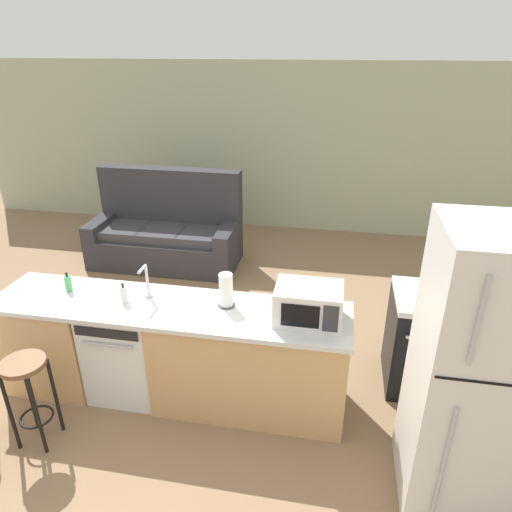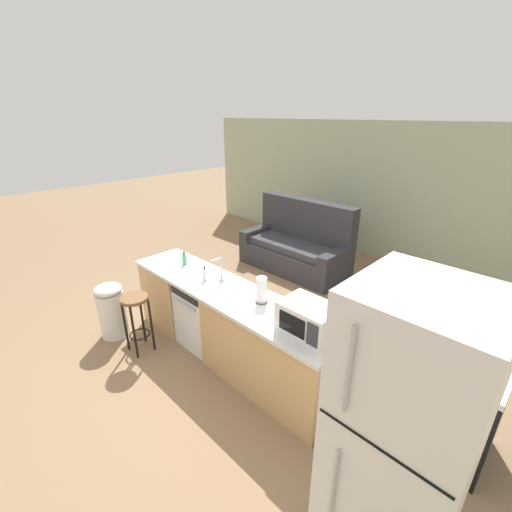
# 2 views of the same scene
# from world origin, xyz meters

# --- Properties ---
(ground_plane) EXTENTS (24.00, 24.00, 0.00)m
(ground_plane) POSITION_xyz_m (0.00, 0.00, 0.00)
(ground_plane) COLOR #896B4C
(wall_back) EXTENTS (10.00, 0.06, 2.60)m
(wall_back) POSITION_xyz_m (0.30, 4.20, 1.30)
(wall_back) COLOR #A8B293
(wall_back) RESTS_ON ground_plane
(kitchen_counter) EXTENTS (2.94, 0.66, 0.90)m
(kitchen_counter) POSITION_xyz_m (0.24, 0.00, 0.42)
(kitchen_counter) COLOR tan
(kitchen_counter) RESTS_ON ground_plane
(dishwasher) EXTENTS (0.58, 0.61, 0.84)m
(dishwasher) POSITION_xyz_m (-0.25, -0.00, 0.42)
(dishwasher) COLOR white
(dishwasher) RESTS_ON ground_plane
(stove_range) EXTENTS (0.76, 0.68, 0.90)m
(stove_range) POSITION_xyz_m (2.35, 0.55, 0.45)
(stove_range) COLOR black
(stove_range) RESTS_ON ground_plane
(refrigerator) EXTENTS (0.72, 0.73, 1.94)m
(refrigerator) POSITION_xyz_m (2.35, -0.55, 0.97)
(refrigerator) COLOR silver
(refrigerator) RESTS_ON ground_plane
(microwave) EXTENTS (0.50, 0.37, 0.28)m
(microwave) POSITION_xyz_m (1.27, -0.00, 1.04)
(microwave) COLOR white
(microwave) RESTS_ON kitchen_counter
(sink_faucet) EXTENTS (0.07, 0.18, 0.30)m
(sink_faucet) POSITION_xyz_m (-0.05, 0.09, 1.03)
(sink_faucet) COLOR silver
(sink_faucet) RESTS_ON kitchen_counter
(paper_towel_roll) EXTENTS (0.14, 0.14, 0.28)m
(paper_towel_roll) POSITION_xyz_m (0.62, 0.08, 1.04)
(paper_towel_roll) COLOR #4C4C51
(paper_towel_roll) RESTS_ON kitchen_counter
(soap_bottle) EXTENTS (0.06, 0.06, 0.18)m
(soap_bottle) POSITION_xyz_m (-0.21, -0.02, 0.97)
(soap_bottle) COLOR silver
(soap_bottle) RESTS_ON kitchen_counter
(dish_soap_bottle) EXTENTS (0.06, 0.06, 0.18)m
(dish_soap_bottle) POSITION_xyz_m (-0.75, 0.08, 0.97)
(dish_soap_bottle) COLOR #4CB266
(dish_soap_bottle) RESTS_ON kitchen_counter
(kettle) EXTENTS (0.21, 0.17, 0.19)m
(kettle) POSITION_xyz_m (2.52, 0.42, 0.99)
(kettle) COLOR #B2B2B7
(kettle) RESTS_ON stove_range
(bar_stool) EXTENTS (0.32, 0.32, 0.74)m
(bar_stool) POSITION_xyz_m (-0.70, -0.68, 0.54)
(bar_stool) COLOR brown
(bar_stool) RESTS_ON ground_plane
(trash_bin) EXTENTS (0.35, 0.35, 0.74)m
(trash_bin) POSITION_xyz_m (-1.24, -0.77, 0.38)
(trash_bin) COLOR white
(trash_bin) RESTS_ON ground_plane
(couch) EXTENTS (2.00, 0.91, 1.27)m
(couch) POSITION_xyz_m (-0.86, 2.61, 0.39)
(couch) COLOR #2D2D33
(couch) RESTS_ON ground_plane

